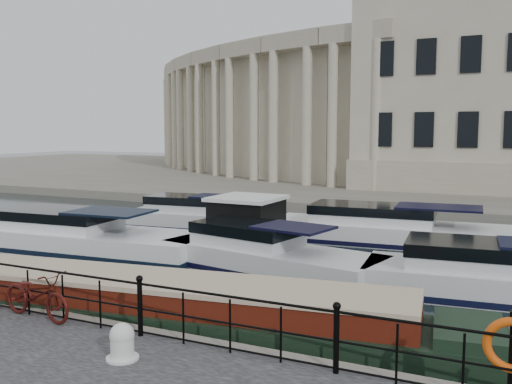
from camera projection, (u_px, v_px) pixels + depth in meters
ground_plane at (200, 327)px, 13.31m from camera, size 160.00×160.00×0.00m
far_bank at (438, 180)px, 48.29m from camera, size 120.00×42.00×0.55m
railing at (140, 304)px, 11.16m from camera, size 24.14×0.14×1.22m
civic_building at (420, 97)px, 44.11m from camera, size 53.55×31.84×16.85m
bicycle at (37, 295)px, 12.18m from camera, size 2.08×0.92×1.06m
mooring_bollard at (122, 342)px, 10.06m from camera, size 0.58×0.58×0.66m
narrowboat at (129, 310)px, 13.42m from camera, size 16.73×4.33×1.60m
harbour_hut at (247, 227)px, 21.22m from camera, size 3.40×2.86×2.20m
cabin_cruisers at (313, 245)px, 20.83m from camera, size 26.97×10.19×1.99m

